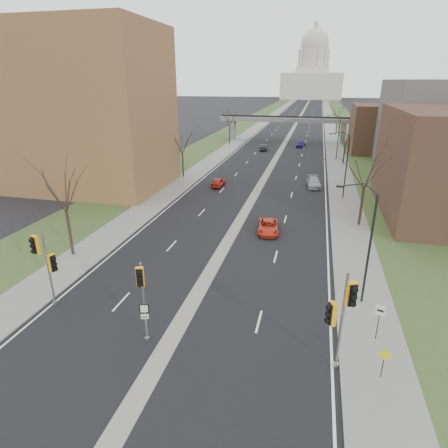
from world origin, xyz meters
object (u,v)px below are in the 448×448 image
at_px(signal_pole_median, 142,290).
at_px(car_right_far, 301,144).
at_px(signal_pole_left, 45,258).
at_px(car_left_near, 218,182).
at_px(signal_pole_right, 342,310).
at_px(warning_sign, 384,359).
at_px(car_right_near, 268,226).
at_px(car_right_mid, 314,182).
at_px(car_left_far, 264,147).
at_px(speed_limit_sign, 379,316).

bearing_deg(signal_pole_median, car_right_far, 67.63).
relative_size(signal_pole_left, car_left_near, 1.47).
relative_size(signal_pole_right, warning_sign, 3.25).
distance_m(signal_pole_left, car_left_near, 33.84).
distance_m(signal_pole_median, signal_pole_right, 10.99).
distance_m(signal_pole_left, warning_sign, 21.63).
relative_size(signal_pole_median, car_right_near, 1.18).
distance_m(car_left_near, car_right_mid, 14.21).
bearing_deg(car_right_mid, car_right_near, -108.36).
relative_size(warning_sign, car_left_far, 0.46).
bearing_deg(warning_sign, signal_pole_left, -177.97).
height_order(car_left_near, car_left_far, car_left_near).
height_order(signal_pole_right, car_left_far, signal_pole_right).
height_order(signal_pole_median, car_left_far, signal_pole_median).
bearing_deg(car_right_far, car_left_far, -134.21).
height_order(signal_pole_right, speed_limit_sign, signal_pole_right).
distance_m(speed_limit_sign, car_right_far, 71.46).
height_order(signal_pole_right, warning_sign, signal_pole_right).
relative_size(speed_limit_sign, warning_sign, 1.29).
bearing_deg(car_right_mid, speed_limit_sign, -88.74).
height_order(signal_pole_left, car_right_near, signal_pole_left).
height_order(speed_limit_sign, car_left_near, speed_limit_sign).
xyz_separation_m(car_left_near, car_right_far, (10.16, 38.93, 0.09)).
relative_size(signal_pole_right, speed_limit_sign, 2.52).
relative_size(speed_limit_sign, car_right_mid, 0.50).
bearing_deg(signal_pole_right, car_right_far, 72.33).
xyz_separation_m(signal_pole_left, car_left_far, (5.60, 65.70, -3.10)).
bearing_deg(car_left_far, signal_pole_median, 88.88).
height_order(warning_sign, car_left_near, warning_sign).
bearing_deg(speed_limit_sign, warning_sign, -74.36).
height_order(speed_limit_sign, car_left_far, speed_limit_sign).
xyz_separation_m(car_left_near, car_right_mid, (13.86, 3.12, 0.02)).
xyz_separation_m(signal_pole_median, signal_pole_right, (10.98, 0.37, 0.19)).
distance_m(signal_pole_right, car_left_far, 68.84).
bearing_deg(signal_pole_left, warning_sign, 12.79).
height_order(car_right_mid, car_right_far, car_right_far).
height_order(signal_pole_left, car_left_far, signal_pole_left).
relative_size(signal_pole_left, signal_pole_median, 1.08).
bearing_deg(speed_limit_sign, car_right_far, 114.60).
height_order(signal_pole_left, signal_pole_right, signal_pole_right).
xyz_separation_m(warning_sign, car_left_near, (-18.10, 35.34, -0.64)).
xyz_separation_m(signal_pole_left, signal_pole_right, (19.00, -1.74, 0.13)).
relative_size(car_left_near, car_left_far, 0.97).
height_order(signal_pole_left, signal_pole_median, signal_pole_left).
bearing_deg(signal_pole_median, car_left_far, 73.87).
xyz_separation_m(signal_pole_right, warning_sign, (2.41, -0.07, -2.58)).
bearing_deg(signal_pole_left, car_right_mid, 82.52).
xyz_separation_m(speed_limit_sign, car_left_near, (-18.24, 32.07, -1.08)).
relative_size(car_left_far, car_right_near, 0.89).
bearing_deg(signal_pole_right, speed_limit_sign, 29.54).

